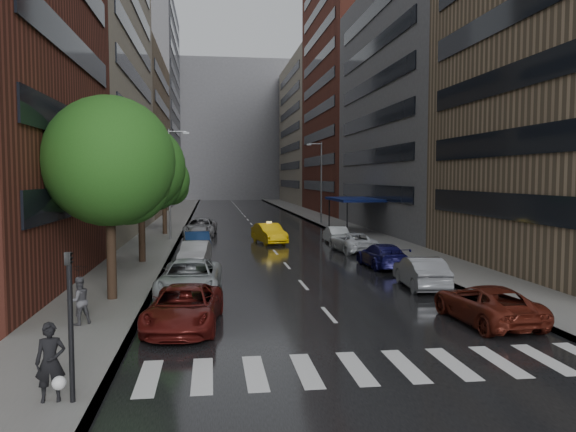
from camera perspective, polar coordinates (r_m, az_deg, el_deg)
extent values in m
plane|color=gray|center=(18.10, 6.87, -12.98)|extent=(220.00, 220.00, 0.00)
cube|color=black|center=(67.09, -4.00, -0.52)|extent=(14.00, 140.00, 0.01)
cube|color=gray|center=(67.10, -11.70, -0.53)|extent=(4.00, 140.00, 0.15)
cube|color=gray|center=(68.27, 3.55, -0.38)|extent=(4.00, 140.00, 0.15)
cube|color=silver|center=(15.74, -13.99, -15.67)|extent=(0.55, 2.80, 0.01)
cube|color=silver|center=(15.65, -8.69, -15.70)|extent=(0.55, 2.80, 0.01)
cube|color=silver|center=(15.69, -3.37, -15.62)|extent=(0.55, 2.80, 0.01)
cube|color=silver|center=(15.85, 1.87, -15.40)|extent=(0.55, 2.80, 0.01)
cube|color=silver|center=(16.13, 6.95, -15.08)|extent=(0.55, 2.80, 0.01)
cube|color=silver|center=(16.53, 11.81, -14.66)|extent=(0.55, 2.80, 0.01)
cube|color=silver|center=(17.03, 16.39, -14.17)|extent=(0.55, 2.80, 0.01)
cube|color=silver|center=(17.63, 20.66, -13.64)|extent=(0.55, 2.80, 0.01)
cube|color=silver|center=(18.32, 24.62, -13.07)|extent=(0.55, 2.80, 0.01)
cube|color=gray|center=(55.05, -19.48, 16.07)|extent=(8.00, 28.00, 34.00)
cube|color=#937A5B|center=(81.63, -15.38, 7.88)|extent=(8.00, 28.00, 22.00)
cube|color=slate|center=(112.08, -13.41, 10.92)|extent=(8.00, 32.00, 38.00)
cube|color=slate|center=(56.60, 12.55, 10.73)|extent=(8.00, 28.00, 24.00)
cube|color=maroon|center=(84.01, 5.80, 12.69)|extent=(8.00, 28.00, 36.00)
cube|color=gray|center=(112.76, 2.16, 8.43)|extent=(8.00, 32.00, 28.00)
cube|color=slate|center=(135.23, -5.97, 8.53)|extent=(40.00, 14.00, 32.00)
cylinder|color=#382619|center=(24.67, -17.52, -2.95)|extent=(0.40, 0.40, 4.74)
sphere|color=#1E5116|center=(24.50, -17.70, 5.33)|extent=(5.42, 5.42, 5.42)
cylinder|color=#382619|center=(35.00, -14.63, -0.96)|extent=(0.40, 0.40, 4.67)
sphere|color=#1E5116|center=(34.89, -14.73, 4.78)|extent=(5.33, 5.33, 5.33)
cylinder|color=#382619|center=(51.76, -12.42, 0.27)|extent=(0.40, 0.40, 3.99)
sphere|color=#1E5116|center=(51.66, -12.47, 3.59)|extent=(4.56, 4.56, 4.56)
imported|color=#EBB40C|center=(44.58, -1.93, -1.78)|extent=(2.63, 5.04, 1.58)
imported|color=#5A1512|center=(20.14, -10.52, -9.14)|extent=(2.89, 5.41, 1.45)
imported|color=#AAB1B4|center=(25.31, -9.95, -6.26)|extent=(2.97, 5.87, 1.59)
imported|color=gray|center=(33.65, -9.42, -3.81)|extent=(1.98, 4.59, 1.47)
imported|color=#0F2246|center=(38.60, -9.21, -2.75)|extent=(2.01, 4.82, 1.55)
imported|color=gray|center=(44.44, -9.03, -1.90)|extent=(2.00, 4.49, 1.50)
imported|color=gray|center=(50.66, -8.88, -1.12)|extent=(3.12, 5.93, 1.59)
imported|color=#5A1C12|center=(21.74, 19.49, -8.41)|extent=(2.54, 5.08, 1.38)
imported|color=slate|center=(27.44, 13.35, -5.59)|extent=(1.96, 4.71, 1.52)
imported|color=#0F0E44|center=(33.19, 9.51, -3.98)|extent=(2.13, 4.89, 1.40)
imported|color=silver|center=(39.74, 6.57, -2.65)|extent=(2.78, 5.18, 1.38)
imported|color=silver|center=(44.95, 4.86, -1.88)|extent=(1.55, 4.17, 1.36)
imported|color=black|center=(14.27, -22.98, -13.50)|extent=(0.71, 0.52, 1.82)
sphere|color=white|center=(14.28, -22.24, -15.43)|extent=(0.32, 0.32, 0.32)
imported|color=#4D4C51|center=(20.97, -20.49, -8.06)|extent=(1.03, 0.99, 1.67)
imported|color=black|center=(20.82, -20.54, -5.87)|extent=(0.96, 0.98, 0.88)
cylinder|color=black|center=(13.86, -21.19, -11.02)|extent=(0.12, 0.12, 3.20)
imported|color=black|center=(13.57, -21.34, -5.30)|extent=(0.18, 0.15, 0.90)
cylinder|color=gray|center=(46.86, -11.96, 3.15)|extent=(0.18, 0.18, 9.00)
cube|color=gray|center=(46.91, -10.31, 8.30)|extent=(0.50, 0.22, 0.16)
cylinder|color=gray|center=(62.94, 3.40, 3.42)|extent=(0.18, 0.18, 9.00)
cube|color=gray|center=(62.78, 2.15, 7.26)|extent=(0.50, 0.22, 0.16)
cube|color=navy|center=(53.49, 6.74, 1.69)|extent=(4.00, 8.00, 0.25)
cylinder|color=black|center=(49.51, 6.03, -0.22)|extent=(0.12, 0.12, 3.00)
cylinder|color=black|center=(56.90, 4.20, 0.33)|extent=(0.12, 0.12, 3.00)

